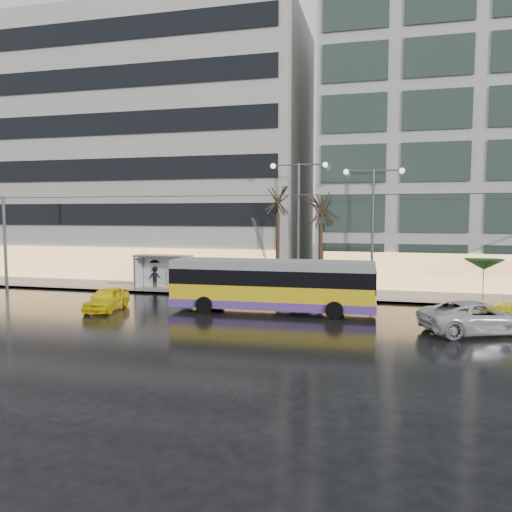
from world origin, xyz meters
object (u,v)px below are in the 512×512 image
(bus_shelter, at_px, (160,264))
(taxi_a, at_px, (107,299))
(trolleybus, at_px, (272,287))
(street_lamp_near, at_px, (299,210))

(bus_shelter, distance_m, taxi_a, 8.02)
(trolleybus, height_order, street_lamp_near, street_lamp_near)
(street_lamp_near, xyz_separation_m, taxi_a, (-10.13, -8.03, -5.31))
(bus_shelter, relative_size, street_lamp_near, 0.47)
(bus_shelter, bearing_deg, street_lamp_near, 0.63)
(bus_shelter, xyz_separation_m, street_lamp_near, (10.38, 0.11, 4.03))
(bus_shelter, xyz_separation_m, taxi_a, (0.25, -7.91, -1.28))
(trolleybus, relative_size, bus_shelter, 2.82)
(bus_shelter, bearing_deg, taxi_a, -88.18)
(trolleybus, height_order, bus_shelter, trolleybus)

